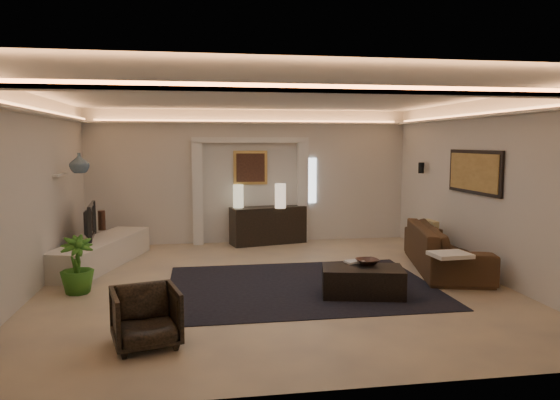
{
  "coord_description": "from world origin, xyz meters",
  "views": [
    {
      "loc": [
        -1.12,
        -7.72,
        2.19
      ],
      "look_at": [
        0.2,
        0.6,
        1.25
      ],
      "focal_mm": 32.98,
      "sensor_mm": 36.0,
      "label": 1
    }
  ],
  "objects": [
    {
      "name": "floor",
      "position": [
        0.0,
        0.0,
        0.0
      ],
      "size": [
        7.0,
        7.0,
        0.0
      ],
      "primitive_type": "plane",
      "color": "#D3B88B",
      "rests_on": "ground"
    },
    {
      "name": "ceiling",
      "position": [
        0.0,
        0.0,
        2.9
      ],
      "size": [
        7.0,
        7.0,
        0.0
      ],
      "primitive_type": "plane",
      "rotation": [
        3.14,
        0.0,
        0.0
      ],
      "color": "white",
      "rests_on": "ground"
    },
    {
      "name": "wall_back",
      "position": [
        0.0,
        3.5,
        1.45
      ],
      "size": [
        7.0,
        0.0,
        7.0
      ],
      "primitive_type": "plane",
      "rotation": [
        1.57,
        0.0,
        0.0
      ],
      "color": "beige",
      "rests_on": "ground"
    },
    {
      "name": "wall_front",
      "position": [
        0.0,
        -3.5,
        1.45
      ],
      "size": [
        7.0,
        0.0,
        7.0
      ],
      "primitive_type": "plane",
      "rotation": [
        -1.57,
        0.0,
        0.0
      ],
      "color": "beige",
      "rests_on": "ground"
    },
    {
      "name": "wall_left",
      "position": [
        -3.5,
        0.0,
        1.45
      ],
      "size": [
        0.0,
        7.0,
        7.0
      ],
      "primitive_type": "plane",
      "rotation": [
        1.57,
        0.0,
        1.57
      ],
      "color": "beige",
      "rests_on": "ground"
    },
    {
      "name": "wall_right",
      "position": [
        3.5,
        0.0,
        1.45
      ],
      "size": [
        0.0,
        7.0,
        7.0
      ],
      "primitive_type": "plane",
      "rotation": [
        1.57,
        0.0,
        -1.57
      ],
      "color": "beige",
      "rests_on": "ground"
    },
    {
      "name": "cove_soffit",
      "position": [
        0.0,
        0.0,
        2.62
      ],
      "size": [
        7.0,
        7.0,
        0.04
      ],
      "primitive_type": "cube",
      "color": "silver",
      "rests_on": "ceiling"
    },
    {
      "name": "daylight_slit",
      "position": [
        1.35,
        3.48,
        1.35
      ],
      "size": [
        0.25,
        0.03,
        1.0
      ],
      "primitive_type": "cube",
      "color": "white",
      "rests_on": "wall_back"
    },
    {
      "name": "area_rug",
      "position": [
        0.4,
        -0.2,
        0.01
      ],
      "size": [
        4.0,
        3.0,
        0.01
      ],
      "primitive_type": "cube",
      "color": "black",
      "rests_on": "ground"
    },
    {
      "name": "pilaster_left",
      "position": [
        -1.15,
        3.4,
        1.1
      ],
      "size": [
        0.22,
        0.2,
        2.2
      ],
      "primitive_type": "cube",
      "color": "silver",
      "rests_on": "ground"
    },
    {
      "name": "pilaster_right",
      "position": [
        1.15,
        3.4,
        1.1
      ],
      "size": [
        0.22,
        0.2,
        2.2
      ],
      "primitive_type": "cube",
      "color": "silver",
      "rests_on": "ground"
    },
    {
      "name": "alcove_header",
      "position": [
        0.0,
        3.4,
        2.25
      ],
      "size": [
        2.52,
        0.2,
        0.12
      ],
      "primitive_type": "cube",
      "color": "silver",
      "rests_on": "wall_back"
    },
    {
      "name": "painting_frame",
      "position": [
        0.0,
        3.47,
        1.65
      ],
      "size": [
        0.74,
        0.04,
        0.74
      ],
      "primitive_type": "cube",
      "color": "tan",
      "rests_on": "wall_back"
    },
    {
      "name": "painting_canvas",
      "position": [
        0.0,
        3.44,
        1.65
      ],
      "size": [
        0.62,
        0.02,
        0.62
      ],
      "primitive_type": "cube",
      "color": "#4C2D1E",
      "rests_on": "wall_back"
    },
    {
      "name": "art_panel_frame",
      "position": [
        3.47,
        0.3,
        1.7
      ],
      "size": [
        0.04,
        1.64,
        0.74
      ],
      "primitive_type": "cube",
      "color": "black",
      "rests_on": "wall_right"
    },
    {
      "name": "art_panel_gold",
      "position": [
        3.44,
        0.3,
        1.7
      ],
      "size": [
        0.02,
        1.5,
        0.62
      ],
      "primitive_type": "cube",
      "color": "tan",
      "rests_on": "wall_right"
    },
    {
      "name": "wall_sconce",
      "position": [
        3.38,
        2.2,
        1.68
      ],
      "size": [
        0.12,
        0.12,
        0.22
      ],
      "primitive_type": "cylinder",
      "color": "black",
      "rests_on": "wall_right"
    },
    {
      "name": "wall_niche",
      "position": [
        -3.44,
        1.4,
        1.65
      ],
      "size": [
        0.1,
        0.55,
        0.04
      ],
      "primitive_type": "cube",
      "color": "silver",
      "rests_on": "wall_left"
    },
    {
      "name": "console",
      "position": [
        0.36,
        3.25,
        0.4
      ],
      "size": [
        1.7,
        0.87,
        0.81
      ],
      "primitive_type": "cube",
      "rotation": [
        0.0,
        0.0,
        0.23
      ],
      "color": "black",
      "rests_on": "ground"
    },
    {
      "name": "lamp_left",
      "position": [
        -0.29,
        3.2,
        1.09
      ],
      "size": [
        0.26,
        0.26,
        0.49
      ],
      "primitive_type": "cylinder",
      "rotation": [
        0.0,
        0.0,
        0.18
      ],
      "color": "beige",
      "rests_on": "console"
    },
    {
      "name": "lamp_right",
      "position": [
        0.59,
        3.0,
        1.09
      ],
      "size": [
        0.27,
        0.27,
        0.52
      ],
      "primitive_type": "cylinder",
      "rotation": [
        0.0,
        0.0,
        0.16
      ],
      "color": "beige",
      "rests_on": "console"
    },
    {
      "name": "media_ledge",
      "position": [
        -2.86,
        1.71,
        0.22
      ],
      "size": [
        1.43,
        2.8,
        0.51
      ],
      "primitive_type": "cube",
      "rotation": [
        0.0,
        0.0,
        -0.29
      ],
      "color": "beige",
      "rests_on": "ground"
    },
    {
      "name": "tv",
      "position": [
        -3.15,
        1.86,
        0.76
      ],
      "size": [
        1.09,
        0.26,
        0.62
      ],
      "primitive_type": "imported",
      "rotation": [
        0.0,
        0.0,
        1.68
      ],
      "color": "black",
      "rests_on": "media_ledge"
    },
    {
      "name": "figurine",
      "position": [
        -3.02,
        2.69,
        0.64
      ],
      "size": [
        0.17,
        0.17,
        0.39
      ],
      "primitive_type": "cylinder",
      "rotation": [
        0.0,
        0.0,
        0.22
      ],
      "color": "#44291D",
      "rests_on": "media_ledge"
    },
    {
      "name": "ginger_jar",
      "position": [
        -3.15,
        1.57,
        1.84
      ],
      "size": [
        0.35,
        0.35,
        0.35
      ],
      "primitive_type": "imported",
      "rotation": [
        0.0,
        0.0,
        -0.06
      ],
      "color": "#495C66",
      "rests_on": "wall_niche"
    },
    {
      "name": "plant",
      "position": [
        -2.89,
        -0.03,
        0.42
      ],
      "size": [
        0.6,
        0.6,
        0.84
      ],
      "primitive_type": "imported",
      "rotation": [
        0.0,
        0.0,
        0.34
      ],
      "color": "#306A1B",
      "rests_on": "ground"
    },
    {
      "name": "sofa",
      "position": [
        3.09,
        0.48,
        0.38
      ],
      "size": [
        2.76,
        1.62,
        0.76
      ],
      "primitive_type": "imported",
      "rotation": [
        0.0,
        0.0,
        1.32
      ],
      "color": "#432B20",
      "rests_on": "ground"
    },
    {
      "name": "throw_blanket",
      "position": [
        2.52,
        -0.78,
        0.55
      ],
      "size": [
        0.58,
        0.48,
        0.06
      ],
      "primitive_type": "cube",
      "rotation": [
        0.0,
        0.0,
        0.07
      ],
      "color": "white",
      "rests_on": "sofa"
    },
    {
      "name": "throw_pillow",
      "position": [
        3.15,
        1.2,
        0.55
      ],
      "size": [
        0.14,
        0.41,
        0.4
      ],
      "primitive_type": "cube",
      "rotation": [
        0.0,
        0.0,
        0.04
      ],
      "color": "tan",
      "rests_on": "sofa"
    },
    {
      "name": "coffee_table",
      "position": [
        1.18,
        -0.82,
        0.21
      ],
      "size": [
        1.25,
        0.85,
        0.43
      ],
      "primitive_type": "cube",
      "rotation": [
        0.0,
        0.0,
        -0.21
      ],
      "color": "black",
      "rests_on": "ground"
    },
    {
      "name": "bowl",
      "position": [
        1.3,
        -0.64,
        0.45
      ],
      "size": [
        0.36,
        0.36,
        0.08
      ],
      "primitive_type": "imported",
      "rotation": [
        0.0,
        0.0,
        0.13
      ],
      "color": "#3D2721",
      "rests_on": "coffee_table"
    },
    {
      "name": "magazine",
      "position": [
        1.14,
        -0.51,
        0.42
      ],
      "size": [
        0.3,
        0.25,
        0.03
      ],
      "primitive_type": "cube",
      "rotation": [
        0.0,
        0.0,
        0.25
      ],
      "color": "silver",
      "rests_on": "coffee_table"
    },
    {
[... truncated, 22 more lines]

